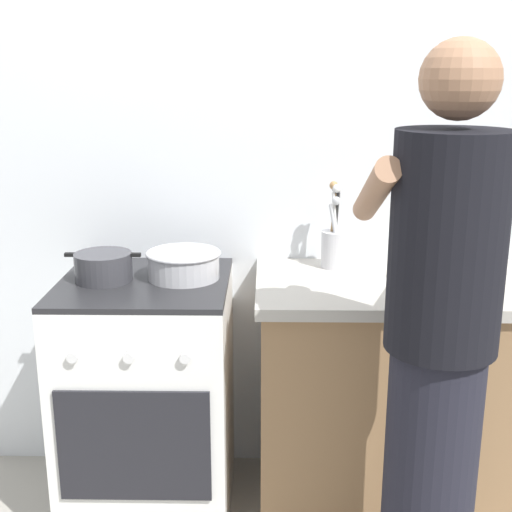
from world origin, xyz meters
The scene contains 9 objects.
back_wall centered at (0.20, 0.50, 1.25)m, with size 3.20×0.10×2.50m.
countertop centered at (0.55, 0.15, 0.45)m, with size 1.00×0.60×0.90m.
stove_range centered at (-0.35, 0.15, 0.45)m, with size 0.60×0.62×0.90m.
pot centered at (-0.49, 0.15, 0.95)m, with size 0.27×0.20×0.10m.
mixing_bowl centered at (-0.21, 0.18, 0.95)m, with size 0.27×0.27×0.10m.
utensil_crock centered at (0.34, 0.33, 1.00)m, with size 0.10×0.10×0.33m.
spice_bottle centered at (0.59, 0.16, 0.95)m, with size 0.04×0.04×0.10m.
oil_bottle centered at (0.73, 0.17, 1.00)m, with size 0.06×0.06×0.25m.
person centered at (0.55, -0.43, 0.86)m, with size 0.41×0.50×1.70m.
Camera 1 is at (0.09, -2.13, 1.62)m, focal length 47.26 mm.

